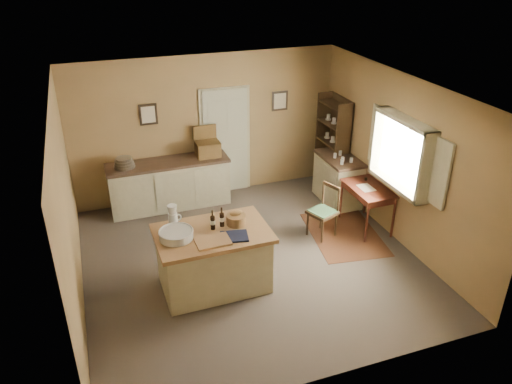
% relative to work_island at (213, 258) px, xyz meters
% --- Properties ---
extents(ground, '(5.00, 5.00, 0.00)m').
position_rel_work_island_xyz_m(ground, '(0.70, 0.42, -0.48)').
color(ground, brown).
rests_on(ground, ground).
extents(wall_back, '(5.00, 0.10, 2.70)m').
position_rel_work_island_xyz_m(wall_back, '(0.70, 2.92, 0.87)').
color(wall_back, olive).
rests_on(wall_back, ground).
extents(wall_front, '(5.00, 0.10, 2.70)m').
position_rel_work_island_xyz_m(wall_front, '(0.70, -2.08, 0.87)').
color(wall_front, olive).
rests_on(wall_front, ground).
extents(wall_left, '(0.10, 5.00, 2.70)m').
position_rel_work_island_xyz_m(wall_left, '(-1.80, 0.42, 0.87)').
color(wall_left, olive).
rests_on(wall_left, ground).
extents(wall_right, '(0.10, 5.00, 2.70)m').
position_rel_work_island_xyz_m(wall_right, '(3.20, 0.42, 0.87)').
color(wall_right, olive).
rests_on(wall_right, ground).
extents(ceiling, '(5.00, 5.00, 0.00)m').
position_rel_work_island_xyz_m(ceiling, '(0.70, 0.42, 2.22)').
color(ceiling, silver).
rests_on(ceiling, wall_back).
extents(door, '(0.97, 0.06, 2.11)m').
position_rel_work_island_xyz_m(door, '(1.05, 2.89, 0.57)').
color(door, '#BBBBA0').
rests_on(door, ground).
extents(framed_prints, '(2.82, 0.02, 0.38)m').
position_rel_work_island_xyz_m(framed_prints, '(0.90, 2.90, 1.24)').
color(framed_prints, black).
rests_on(framed_prints, ground).
extents(window, '(0.25, 1.99, 1.12)m').
position_rel_work_island_xyz_m(window, '(3.13, 0.22, 1.07)').
color(window, beige).
rests_on(window, ground).
extents(work_island, '(1.57, 1.04, 1.20)m').
position_rel_work_island_xyz_m(work_island, '(0.00, 0.00, 0.00)').
color(work_island, beige).
rests_on(work_island, ground).
extents(sideboard, '(2.20, 0.62, 1.18)m').
position_rel_work_island_xyz_m(sideboard, '(-0.11, 2.62, -0.00)').
color(sideboard, beige).
rests_on(sideboard, ground).
extents(rug, '(1.32, 1.74, 0.01)m').
position_rel_work_island_xyz_m(rug, '(2.45, 0.62, -0.48)').
color(rug, '#4E2B17').
rests_on(rug, ground).
extents(writing_desk, '(0.58, 0.95, 0.82)m').
position_rel_work_island_xyz_m(writing_desk, '(2.90, 0.73, 0.19)').
color(writing_desk, '#38150D').
rests_on(writing_desk, ground).
extents(desk_chair, '(0.53, 0.53, 0.88)m').
position_rel_work_island_xyz_m(desk_chair, '(2.07, 0.72, -0.04)').
color(desk_chair, black).
rests_on(desk_chair, ground).
extents(right_cabinet, '(0.58, 1.04, 0.99)m').
position_rel_work_island_xyz_m(right_cabinet, '(2.90, 1.77, -0.02)').
color(right_cabinet, beige).
rests_on(right_cabinet, ground).
extents(shelving_unit, '(0.32, 0.84, 1.87)m').
position_rel_work_island_xyz_m(shelving_unit, '(3.05, 2.28, 0.45)').
color(shelving_unit, black).
rests_on(shelving_unit, ground).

